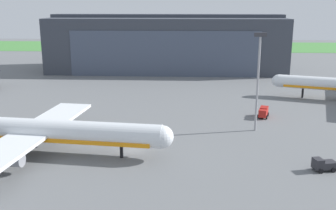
% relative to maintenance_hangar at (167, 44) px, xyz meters
% --- Properties ---
extents(ground_plane, '(440.00, 440.00, 0.00)m').
position_rel_maintenance_hangar_xyz_m(ground_plane, '(-1.54, -87.61, -10.16)').
color(ground_plane, slate).
extents(grass_field_strip, '(440.00, 56.00, 0.08)m').
position_rel_maintenance_hangar_xyz_m(grass_field_strip, '(-1.54, 84.57, -10.12)').
color(grass_field_strip, '#47883F').
rests_on(grass_field_strip, ground_plane).
extents(maintenance_hangar, '(87.76, 30.85, 21.24)m').
position_rel_maintenance_hangar_xyz_m(maintenance_hangar, '(0.00, 0.00, 0.00)').
color(maintenance_hangar, '#383D47').
rests_on(maintenance_hangar, ground_plane).
extents(airliner_near_left, '(46.88, 39.21, 12.78)m').
position_rel_maintenance_hangar_xyz_m(airliner_near_left, '(-17.66, -89.41, -6.23)').
color(airliner_near_left, silver).
rests_on(airliner_near_left, ground_plane).
extents(stair_truck, '(3.83, 2.79, 2.06)m').
position_rel_maintenance_hangar_xyz_m(stair_truck, '(29.45, -94.79, -9.14)').
color(stair_truck, '#28282D').
rests_on(stair_truck, ground_plane).
extents(baggage_tug, '(3.11, 4.65, 2.23)m').
position_rel_maintenance_hangar_xyz_m(baggage_tug, '(25.60, -65.33, -8.90)').
color(baggage_tug, '#AD1E19').
rests_on(baggage_tug, ground_plane).
extents(apron_light_mast, '(2.40, 0.50, 19.82)m').
position_rel_maintenance_hangar_xyz_m(apron_light_mast, '(22.15, -75.16, 1.40)').
color(apron_light_mast, '#99999E').
rests_on(apron_light_mast, ground_plane).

